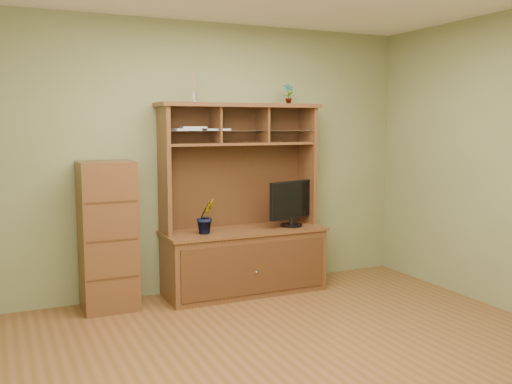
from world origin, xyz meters
TOP-DOWN VIEW (x-y plane):
  - room at (0.00, 0.00)m, footprint 4.54×4.04m
  - media_hutch at (0.30, 1.73)m, footprint 1.66×0.61m
  - monitor at (0.81, 1.65)m, footprint 0.57×0.24m
  - orchid_plant at (-0.12, 1.65)m, footprint 0.22×0.19m
  - top_plant at (0.84, 1.80)m, footprint 0.12×0.09m
  - reed_diffuser at (-0.18, 1.80)m, footprint 0.06×0.06m
  - magazines at (-0.14, 1.80)m, footprint 0.56×0.20m
  - side_cabinet at (-1.03, 1.76)m, footprint 0.49×0.44m

SIDE VIEW (x-z plane):
  - media_hutch at x=0.30m, z-range -0.43..1.47m
  - side_cabinet at x=-1.03m, z-range 0.00..1.36m
  - orchid_plant at x=-0.12m, z-range 0.65..0.99m
  - monitor at x=0.81m, z-range 0.66..1.13m
  - room at x=0.00m, z-range -0.02..2.72m
  - magazines at x=-0.14m, z-range 1.63..1.67m
  - top_plant at x=0.84m, z-range 1.90..2.11m
  - reed_diffuser at x=-0.18m, z-range 1.87..2.17m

